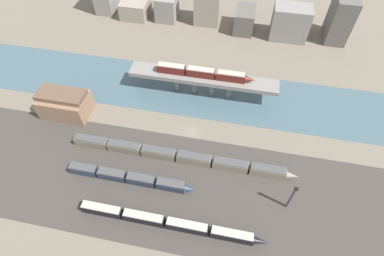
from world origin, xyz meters
name	(u,v)px	position (x,y,z in m)	size (l,w,h in m)	color
ground_plane	(193,132)	(0.00, 0.00, 0.00)	(400.00, 400.00, 0.00)	#756B5B
railbed_yard	(179,187)	(0.00, -24.00, 0.00)	(280.00, 42.00, 0.01)	#423D38
river_water	(202,93)	(0.00, 21.61, 0.00)	(320.00, 29.21, 0.01)	#47606B
bridge	(203,79)	(0.00, 21.61, 7.55)	(60.42, 7.90, 9.08)	gray
train_on_bridge	(204,73)	(0.42, 21.61, 10.85)	(39.28, 3.01, 3.64)	#5B1E19
train_yard_near	(170,223)	(0.30, -37.05, 1.86)	(57.32, 2.62, 3.79)	black
train_yard_mid	(130,178)	(-16.34, -24.61, 1.68)	(43.27, 3.05, 3.45)	#2D384C
train_yard_far	(180,156)	(-1.80, -13.21, 1.91)	(79.66, 3.17, 3.89)	gray
warehouse_building	(65,103)	(-50.75, 0.09, 5.03)	(18.50, 11.77, 10.59)	#937056
signal_tower	(291,197)	(35.05, -23.75, 6.22)	(1.00, 0.82, 12.39)	#4C4C51
city_block_left	(135,9)	(-46.27, 73.74, 4.39)	(14.08, 14.06, 8.77)	gray
city_block_center	(167,8)	(-28.83, 74.82, 6.29)	(10.60, 12.27, 12.57)	gray
city_block_right	(208,3)	(-7.12, 75.05, 11.17)	(12.82, 9.87, 22.34)	gray
city_block_far_right	(244,20)	(12.60, 72.59, 5.47)	(9.66, 15.78, 10.94)	#605B56
city_block_tall	(290,23)	(34.86, 69.69, 8.14)	(17.74, 11.39, 16.29)	gray
city_block_low	(340,19)	(57.64, 73.14, 10.87)	(9.82, 14.98, 21.75)	#605B56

